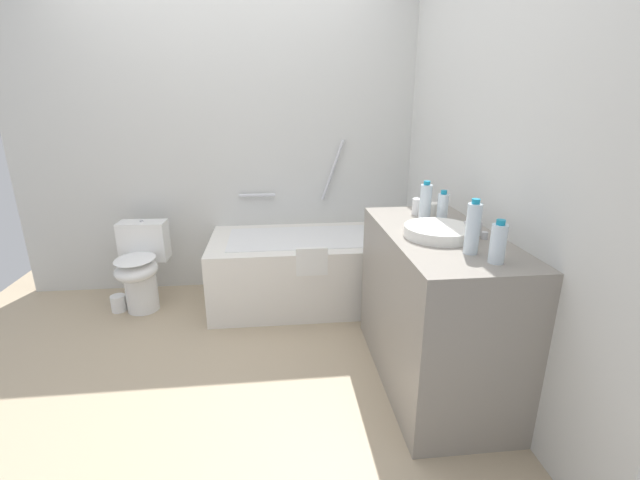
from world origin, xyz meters
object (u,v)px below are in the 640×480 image
Objects in this scene: drinking_glass_0 at (433,210)px; sink_basin at (439,231)px; water_bottle_2 at (498,243)px; water_bottle_0 at (443,208)px; bathtub at (315,267)px; toilet_paper_roll at (119,303)px; water_bottle_3 at (425,202)px; drinking_glass_1 at (418,206)px; sink_faucet at (478,229)px; water_bottle_1 at (473,228)px; toilet at (141,266)px.

sink_basin is at bearing -105.96° from drinking_glass_0.
water_bottle_2 is (0.11, -0.38, 0.06)m from sink_basin.
sink_basin is at bearing -114.32° from water_bottle_0.
bathtub is 1.53m from toilet_paper_roll.
drinking_glass_1 is (0.01, 0.15, -0.06)m from water_bottle_3.
sink_faucet is 1.90× the size of drinking_glass_0.
toilet_paper_roll is (-2.10, 1.36, -0.94)m from water_bottle_1.
water_bottle_3 is 2.41× the size of drinking_glass_1.
toilet is at bearing 143.57° from water_bottle_1.
sink_basin is at bearing 61.02° from toilet.
water_bottle_1 is (0.05, -0.25, 0.09)m from sink_basin.
water_bottle_0 is 0.63m from water_bottle_2.
water_bottle_0 is (0.64, -0.89, 0.68)m from bathtub.
bathtub is at bearing 129.49° from drinking_glass_1.
sink_faucet reaches higher than toilet_paper_roll.
sink_faucet is 0.66× the size of water_bottle_3.
water_bottle_0 is 0.98× the size of water_bottle_2.
water_bottle_3 is 0.14m from drinking_glass_0.
water_bottle_1 is 3.17× the size of drinking_glass_0.
drinking_glass_0 is at bearing 74.04° from sink_basin.
sink_faucet is (2.07, -1.16, 0.57)m from toilet.
water_bottle_3 is at bearing 96.55° from water_bottle_2.
toilet_paper_roll is at bearing 151.57° from sink_basin.
drinking_glass_0 is at bearing 89.64° from water_bottle_0.
toilet is 2.17m from water_bottle_3.
drinking_glass_1 is (-0.07, 0.83, -0.04)m from water_bottle_2.
toilet is 5.25× the size of toilet_paper_roll.
water_bottle_3 is (-0.02, 0.56, -0.01)m from water_bottle_1.
water_bottle_1 reaches higher than water_bottle_3.
sink_faucet is (0.21, 0.00, 0.01)m from sink_basin.
drinking_glass_1 is at bearing 84.93° from sink_basin.
water_bottle_1 is 2.67m from toilet_paper_roll.
water_bottle_3 is at bearing -56.22° from bathtub.
water_bottle_1 is at bearing -87.75° from water_bottle_3.
drinking_glass_0 is 0.83× the size of drinking_glass_1.
toilet is 2.11m from drinking_glass_1.
sink_faucet is 0.41m from drinking_glass_0.
sink_basin is at bearing -65.13° from bathtub.
drinking_glass_1 is at bearing 86.46° from water_bottle_3.
sink_faucet is at bearing 58.49° from water_bottle_1.
bathtub reaches higher than water_bottle_2.
toilet_paper_roll is (-2.16, 0.71, -0.86)m from drinking_glass_0.
sink_basin is 0.32m from water_bottle_3.
sink_basin is (0.53, -1.14, 0.62)m from bathtub.
toilet is 2.44m from sink_faucet.
water_bottle_2 is at bearing -34.60° from toilet_paper_roll.
toilet_paper_roll is at bearing 161.84° from drinking_glass_0.
sink_basin is 0.21m from sink_faucet.
sink_faucet is at bearing -26.17° from toilet_paper_roll.
water_bottle_2 reaches higher than sink_faucet.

